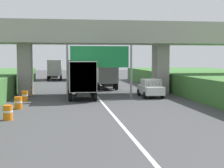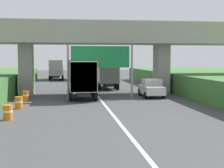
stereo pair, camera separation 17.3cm
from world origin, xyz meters
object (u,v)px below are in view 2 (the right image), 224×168
(truck_yellow, at_px, (56,69))
(truck_silver, at_px, (82,77))
(truck_green, at_px, (75,69))
(truck_black, at_px, (106,73))
(construction_barrel_4, at_px, (26,96))
(car_white, at_px, (151,88))
(construction_barrel_5, at_px, (31,91))
(construction_barrel_2, at_px, (8,112))
(construction_barrel_3, at_px, (19,103))
(overhead_highway_sign, at_px, (100,60))

(truck_yellow, bearing_deg, truck_silver, -83.35)
(truck_green, height_order, truck_black, same)
(truck_green, height_order, construction_barrel_4, truck_green)
(truck_green, xyz_separation_m, construction_barrel_4, (-4.98, -28.23, -1.47))
(truck_green, height_order, truck_silver, same)
(car_white, bearing_deg, construction_barrel_5, 166.66)
(truck_green, bearing_deg, construction_barrel_5, -101.92)
(car_white, distance_m, construction_barrel_2, 15.56)
(truck_yellow, height_order, truck_silver, same)
(construction_barrel_3, height_order, construction_barrel_5, same)
(construction_barrel_2, distance_m, construction_barrel_5, 13.20)
(overhead_highway_sign, height_order, truck_silver, overhead_highway_sign)
(truck_yellow, distance_m, construction_barrel_5, 24.91)
(car_white, relative_size, construction_barrel_2, 4.56)
(construction_barrel_3, xyz_separation_m, construction_barrel_5, (-0.08, 8.80, 0.00))
(truck_yellow, distance_m, construction_barrel_4, 29.29)
(truck_yellow, relative_size, construction_barrel_5, 8.11)
(construction_barrel_4, bearing_deg, truck_black, 53.88)
(construction_barrel_3, height_order, construction_barrel_4, same)
(construction_barrel_2, height_order, construction_barrel_5, same)
(truck_green, height_order, construction_barrel_5, truck_green)
(truck_yellow, height_order, truck_green, same)
(construction_barrel_3, bearing_deg, truck_black, 62.32)
(construction_barrel_4, distance_m, construction_barrel_5, 4.40)
(truck_green, bearing_deg, construction_barrel_2, -97.65)
(overhead_highway_sign, bearing_deg, truck_yellow, 99.35)
(overhead_highway_sign, relative_size, construction_barrel_2, 6.53)
(overhead_highway_sign, distance_m, car_white, 5.88)
(construction_barrel_3, bearing_deg, truck_green, 81.38)
(car_white, height_order, construction_barrel_4, car_white)
(construction_barrel_2, xyz_separation_m, construction_barrel_3, (0.02, 4.40, 0.00))
(overhead_highway_sign, bearing_deg, truck_green, 93.10)
(overhead_highway_sign, relative_size, truck_green, 0.81)
(construction_barrel_2, height_order, construction_barrel_3, same)
(overhead_highway_sign, distance_m, truck_yellow, 29.43)
(truck_silver, distance_m, construction_barrel_5, 5.85)
(construction_barrel_2, bearing_deg, truck_silver, 64.92)
(truck_silver, bearing_deg, truck_green, 89.89)
(truck_silver, relative_size, construction_barrel_4, 8.11)
(construction_barrel_2, bearing_deg, construction_barrel_5, 90.26)
(overhead_highway_sign, relative_size, construction_barrel_4, 6.53)
(car_white, bearing_deg, truck_silver, 179.44)
(truck_silver, distance_m, construction_barrel_3, 7.97)
(truck_silver, bearing_deg, construction_barrel_5, 151.72)
(construction_barrel_2, relative_size, construction_barrel_5, 1.00)
(overhead_highway_sign, height_order, car_white, overhead_highway_sign)
(truck_black, distance_m, construction_barrel_2, 21.92)
(truck_green, relative_size, construction_barrel_4, 8.11)
(construction_barrel_3, bearing_deg, overhead_highway_sign, 35.46)
(car_white, distance_m, construction_barrel_5, 11.91)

